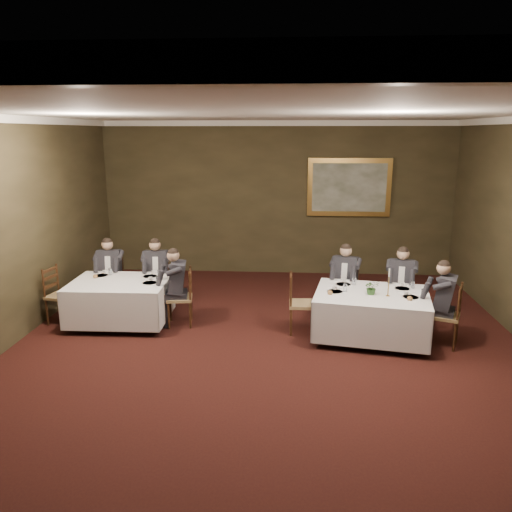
# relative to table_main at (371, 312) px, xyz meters

# --- Properties ---
(ground) EXTENTS (10.00, 10.00, 0.00)m
(ground) POSITION_rel_table_main_xyz_m (-1.63, -1.19, -0.45)
(ground) COLOR black
(ground) RESTS_ON ground
(ceiling) EXTENTS (8.00, 10.00, 0.10)m
(ceiling) POSITION_rel_table_main_xyz_m (-1.63, -1.19, 3.05)
(ceiling) COLOR silver
(ceiling) RESTS_ON back_wall
(back_wall) EXTENTS (8.00, 0.10, 3.50)m
(back_wall) POSITION_rel_table_main_xyz_m (-1.63, 3.81, 1.30)
(back_wall) COLOR #2D2716
(back_wall) RESTS_ON ground
(crown_molding) EXTENTS (8.00, 10.00, 0.12)m
(crown_molding) POSITION_rel_table_main_xyz_m (-1.63, -1.19, 2.99)
(crown_molding) COLOR white
(crown_molding) RESTS_ON back_wall
(table_main) EXTENTS (1.99, 1.64, 0.67)m
(table_main) POSITION_rel_table_main_xyz_m (0.00, 0.00, 0.00)
(table_main) COLOR black
(table_main) RESTS_ON ground
(table_second) EXTENTS (1.68, 1.29, 0.67)m
(table_second) POSITION_rel_table_main_xyz_m (-4.23, 0.35, -0.00)
(table_second) COLOR black
(table_second) RESTS_ON ground
(chair_main_backleft) EXTENTS (0.54, 0.53, 1.00)m
(chair_main_backleft) POSITION_rel_table_main_xyz_m (-0.31, 0.98, -0.17)
(chair_main_backleft) COLOR olive
(chair_main_backleft) RESTS_ON ground
(diner_main_backleft) EXTENTS (0.52, 0.58, 1.35)m
(diner_main_backleft) POSITION_rel_table_main_xyz_m (-0.32, 0.97, 0.06)
(diner_main_backleft) COLOR black
(diner_main_backleft) RESTS_ON chair_main_backleft
(chair_main_backright) EXTENTS (0.53, 0.51, 1.00)m
(chair_main_backright) POSITION_rel_table_main_xyz_m (0.63, 0.82, -0.17)
(chair_main_backright) COLOR olive
(chair_main_backright) RESTS_ON ground
(diner_main_backright) EXTENTS (0.50, 0.56, 1.35)m
(diner_main_backright) POSITION_rel_table_main_xyz_m (0.63, 0.81, 0.06)
(diner_main_backright) COLOR black
(diner_main_backright) RESTS_ON chair_main_backright
(chair_main_endleft) EXTENTS (0.43, 0.45, 1.00)m
(chair_main_endleft) POSITION_rel_table_main_xyz_m (-1.11, 0.19, -0.17)
(chair_main_endleft) COLOR olive
(chair_main_endleft) RESTS_ON ground
(chair_main_endright) EXTENTS (0.55, 0.57, 1.00)m
(chair_main_endright) POSITION_rel_table_main_xyz_m (1.11, -0.20, -0.17)
(chair_main_endright) COLOR olive
(chair_main_endright) RESTS_ON ground
(diner_main_endright) EXTENTS (0.59, 0.55, 1.35)m
(diner_main_endright) POSITION_rel_table_main_xyz_m (1.10, -0.19, 0.06)
(diner_main_endright) COLOR black
(diner_main_endright) RESTS_ON chair_main_endright
(chair_sec_backleft) EXTENTS (0.48, 0.46, 1.00)m
(chair_sec_backleft) POSITION_rel_table_main_xyz_m (-4.69, 1.20, -0.17)
(chair_sec_backleft) COLOR olive
(chair_sec_backleft) RESTS_ON ground
(diner_sec_backleft) EXTENTS (0.45, 0.52, 1.35)m
(diner_sec_backleft) POSITION_rel_table_main_xyz_m (-4.68, 1.18, 0.06)
(diner_sec_backleft) COLOR black
(diner_sec_backleft) RESTS_ON chair_sec_backleft
(chair_sec_backright) EXTENTS (0.49, 0.47, 1.00)m
(chair_sec_backright) POSITION_rel_table_main_xyz_m (-3.80, 1.21, -0.17)
(chair_sec_backright) COLOR olive
(chair_sec_backright) RESTS_ON ground
(diner_sec_backright) EXTENTS (0.46, 0.53, 1.35)m
(diner_sec_backright) POSITION_rel_table_main_xyz_m (-3.80, 1.20, 0.06)
(diner_sec_backright) COLOR black
(diner_sec_backright) RESTS_ON chair_sec_backright
(chair_sec_endright) EXTENTS (0.48, 0.50, 1.00)m
(chair_sec_endright) POSITION_rel_table_main_xyz_m (-3.18, 0.37, -0.17)
(chair_sec_endright) COLOR olive
(chair_sec_endright) RESTS_ON ground
(diner_sec_endright) EXTENTS (0.54, 0.47, 1.35)m
(diner_sec_endright) POSITION_rel_table_main_xyz_m (-3.19, 0.37, 0.06)
(diner_sec_endright) COLOR black
(diner_sec_endright) RESTS_ON chair_sec_endright
(chair_sec_endleft) EXTENTS (0.50, 0.51, 1.00)m
(chair_sec_endleft) POSITION_rel_table_main_xyz_m (-5.27, 0.34, -0.17)
(chair_sec_endleft) COLOR olive
(chair_sec_endleft) RESTS_ON ground
(centerpiece) EXTENTS (0.25, 0.23, 0.25)m
(centerpiece) POSITION_rel_table_main_xyz_m (-0.02, -0.06, 0.44)
(centerpiece) COLOR #2D5926
(centerpiece) RESTS_ON table_main
(candlestick) EXTENTS (0.07, 0.07, 0.46)m
(candlestick) POSITION_rel_table_main_xyz_m (0.22, -0.12, 0.48)
(candlestick) COLOR #BA8738
(candlestick) RESTS_ON table_main
(place_setting_table_main) EXTENTS (0.33, 0.31, 0.14)m
(place_setting_table_main) POSITION_rel_table_main_xyz_m (-0.36, 0.48, 0.35)
(place_setting_table_main) COLOR white
(place_setting_table_main) RESTS_ON table_main
(place_setting_table_second) EXTENTS (0.33, 0.31, 0.14)m
(place_setting_table_second) POSITION_rel_table_main_xyz_m (-4.62, 0.72, 0.35)
(place_setting_table_second) COLOR white
(place_setting_table_second) RESTS_ON table_second
(painting) EXTENTS (1.87, 0.09, 1.30)m
(painting) POSITION_rel_table_main_xyz_m (0.00, 3.75, 1.59)
(painting) COLOR gold
(painting) RESTS_ON back_wall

